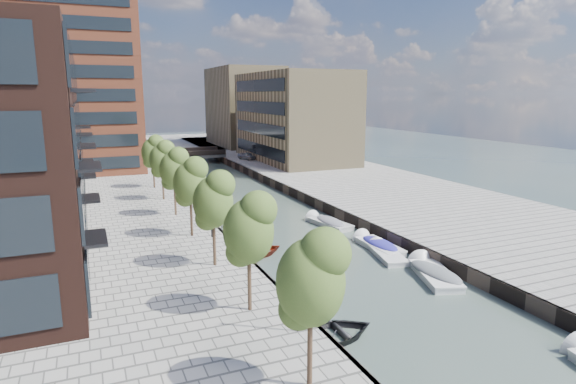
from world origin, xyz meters
TOP-DOWN VIEW (x-y plane):
  - water at (0.00, 40.00)m, footprint 300.00×300.00m
  - quay_right at (16.00, 40.00)m, footprint 20.00×140.00m
  - quay_wall_left at (-6.10, 40.00)m, footprint 0.25×140.00m
  - quay_wall_right at (6.10, 40.00)m, footprint 0.25×140.00m
  - far_closure at (0.00, 100.00)m, footprint 80.00×40.00m
  - apartment_block at (-20.00, 30.00)m, footprint 8.00×38.00m
  - tower at (-17.00, 65.00)m, footprint 18.00×18.00m
  - tan_block_near at (16.00, 62.00)m, footprint 12.00×25.00m
  - tan_block_far at (16.00, 88.00)m, footprint 12.00×20.00m
  - bridge at (0.00, 72.00)m, footprint 13.00×6.00m
  - tree_0 at (-8.50, 4.00)m, footprint 2.50×2.50m
  - tree_1 at (-8.50, 11.00)m, footprint 2.50×2.50m
  - tree_2 at (-8.50, 18.00)m, footprint 2.50×2.50m
  - tree_3 at (-8.50, 25.00)m, footprint 2.50×2.50m
  - tree_4 at (-8.50, 32.00)m, footprint 2.50×2.50m
  - tree_5 at (-8.50, 39.00)m, footprint 2.50×2.50m
  - tree_6 at (-8.50, 46.00)m, footprint 2.50×2.50m
  - lamp_0 at (-7.20, 8.00)m, footprint 0.24×0.24m
  - lamp_1 at (-7.20, 24.00)m, footprint 0.24×0.24m
  - lamp_2 at (-7.20, 40.00)m, footprint 0.24×0.24m
  - sloop_0 at (-5.40, 8.40)m, footprint 4.96×3.61m
  - sloop_1 at (-4.36, 13.19)m, footprint 4.38×3.17m
  - sloop_2 at (-4.85, 21.42)m, footprint 5.38×4.27m
  - sloop_3 at (-5.00, 30.48)m, footprint 5.75×4.67m
  - sloop_4 at (-5.40, 43.63)m, footprint 4.89×4.04m
  - motorboat_1 at (4.67, 13.08)m, footprint 3.56×5.79m
  - motorboat_2 at (4.19, 17.81)m, footprint 2.58×4.82m
  - motorboat_3 at (4.64, 19.63)m, footprint 1.77×5.02m
  - motorboat_4 at (4.10, 26.89)m, footprint 2.65×5.32m
  - car at (8.93, 64.85)m, footprint 2.61×4.02m

SIDE VIEW (x-z plane):
  - water at x=0.00m, z-range 0.00..0.00m
  - sloop_0 at x=-5.40m, z-range -0.50..0.50m
  - sloop_1 at x=-4.36m, z-range -0.45..0.45m
  - sloop_2 at x=-4.85m, z-range -0.50..0.50m
  - sloop_3 at x=-5.00m, z-range -0.52..0.52m
  - sloop_4 at x=-5.40m, z-range -0.44..0.44m
  - motorboat_2 at x=4.19m, z-range -0.67..0.85m
  - motorboat_3 at x=4.64m, z-range -0.63..1.04m
  - motorboat_4 at x=4.10m, z-range -0.64..1.05m
  - motorboat_1 at x=4.67m, z-range -0.69..1.14m
  - quay_right at x=16.00m, z-range 0.00..1.00m
  - quay_wall_left at x=-6.10m, z-range 0.00..1.00m
  - quay_wall_right at x=6.10m, z-range 0.00..1.00m
  - far_closure at x=0.00m, z-range 0.00..1.00m
  - bridge at x=0.00m, z-range 0.74..2.04m
  - car at x=8.93m, z-range 1.00..2.27m
  - lamp_0 at x=-7.20m, z-range 1.45..5.57m
  - lamp_1 at x=-7.20m, z-range 1.45..5.57m
  - lamp_2 at x=-7.20m, z-range 1.45..5.57m
  - tree_0 at x=-8.50m, z-range 2.33..8.28m
  - tree_1 at x=-8.50m, z-range 2.33..8.28m
  - tree_2 at x=-8.50m, z-range 2.33..8.28m
  - tree_3 at x=-8.50m, z-range 2.33..8.28m
  - tree_4 at x=-8.50m, z-range 2.33..8.28m
  - tree_5 at x=-8.50m, z-range 2.33..8.28m
  - tree_6 at x=-8.50m, z-range 2.33..8.28m
  - apartment_block at x=-20.00m, z-range 1.00..15.00m
  - tan_block_near at x=16.00m, z-range 1.00..15.00m
  - tan_block_far at x=16.00m, z-range 1.00..17.00m
  - tower at x=-17.00m, z-range 1.00..31.00m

